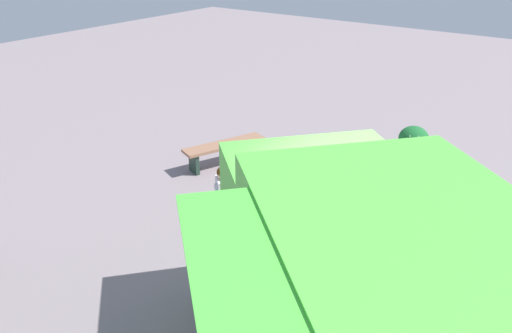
% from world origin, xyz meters
% --- Properties ---
extents(ground_plane, '(40.00, 40.00, 0.00)m').
position_xyz_m(ground_plane, '(0.00, 0.00, 0.00)').
color(ground_plane, gray).
extents(food_truck, '(4.65, 4.85, 2.58)m').
position_xyz_m(food_truck, '(-1.83, -0.70, 1.24)').
color(food_truck, '#5AD044').
rests_on(food_truck, ground_plane).
extents(person_customer, '(0.70, 0.78, 0.90)m').
position_xyz_m(person_customer, '(0.46, 2.96, 0.34)').
color(person_customer, '#2A2A25').
rests_on(person_customer, ground_plane).
extents(planter_flowering_near, '(0.62, 0.62, 0.80)m').
position_xyz_m(planter_flowering_near, '(4.46, 1.12, 0.40)').
color(planter_flowering_near, '#979491').
rests_on(planter_flowering_near, ground_plane).
extents(plaza_bench, '(1.80, 1.03, 0.48)m').
position_xyz_m(plaza_bench, '(2.04, 4.24, 0.37)').
color(plaza_bench, '#96684E').
rests_on(plaza_bench, ground_plane).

